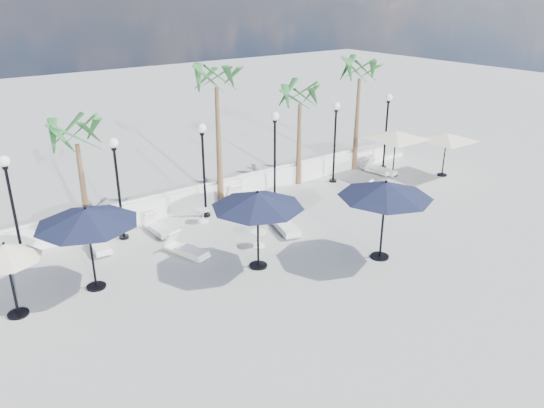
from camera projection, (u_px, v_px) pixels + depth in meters
ground at (309, 281)px, 16.81m from camera, size 100.00×100.00×0.00m
balustrade at (194, 198)px, 22.22m from camera, size 26.00×0.30×1.01m
lamppost_1 at (11, 196)px, 16.86m from camera, size 0.36×0.36×3.84m
lamppost_2 at (117, 175)px, 18.79m from camera, size 0.36×0.36×3.84m
lamppost_3 at (203, 158)px, 20.71m from camera, size 0.36×0.36×3.84m
lamppost_4 at (275, 143)px, 22.64m from camera, size 0.36×0.36×3.84m
lamppost_5 at (335, 131)px, 24.56m from camera, size 0.36×0.36×3.84m
lamppost_6 at (387, 121)px, 26.49m from camera, size 0.36×0.36×3.84m
palm_1 at (76, 140)px, 18.36m from camera, size 2.60×2.60×4.70m
palm_2 at (216, 84)px, 20.98m from camera, size 2.60×2.60×6.10m
palm_3 at (300, 101)px, 23.78m from camera, size 2.60×2.60×4.90m
palm_4 at (360, 76)px, 25.53m from camera, size 2.60×2.60×5.70m
lounger_0 at (98, 243)px, 18.84m from camera, size 0.68×1.76×0.65m
lounger_2 at (186, 249)px, 18.41m from camera, size 1.06×1.85×0.66m
lounger_3 at (158, 228)px, 20.10m from camera, size 0.60×1.66×0.61m
lounger_4 at (242, 203)px, 22.21m from camera, size 1.10×2.19×0.78m
lounger_5 at (285, 225)px, 20.28m from camera, size 1.14×2.02×0.72m
lounger_6 at (381, 170)px, 26.48m from camera, size 0.91×1.69×0.60m
lounger_7 at (382, 197)px, 22.87m from camera, size 1.26×2.15×0.77m
lounger_8 at (376, 168)px, 26.68m from camera, size 0.63×1.80×0.67m
side_table_1 at (258, 237)px, 19.02m from camera, size 0.58×0.58×0.56m
side_table_2 at (203, 215)px, 20.99m from camera, size 0.54×0.54×0.52m
parasol_navy_left at (86, 217)px, 15.58m from camera, size 3.07×3.07×2.71m
parasol_navy_mid at (258, 200)px, 16.82m from camera, size 3.03×3.03×2.71m
parasol_navy_right at (385, 190)px, 17.38m from camera, size 3.16×3.16×2.83m
parasol_cream_sq_a at (396, 132)px, 25.54m from camera, size 4.87×4.87×2.39m
parasol_cream_sq_b at (447, 134)px, 25.56m from camera, size 4.59×4.59×2.30m
parasol_cream_small at (5, 253)px, 14.34m from camera, size 1.88×1.88×2.31m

